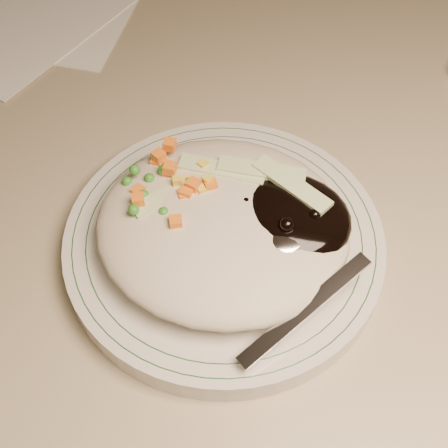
# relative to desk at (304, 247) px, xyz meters

# --- Properties ---
(desk) EXTENTS (1.40, 0.70, 0.74)m
(desk) POSITION_rel_desk_xyz_m (0.00, 0.00, 0.00)
(desk) COLOR gray
(desk) RESTS_ON ground
(plate) EXTENTS (0.25, 0.25, 0.02)m
(plate) POSITION_rel_desk_xyz_m (-0.06, -0.16, 0.21)
(plate) COLOR silver
(plate) RESTS_ON desk
(plate_rim) EXTENTS (0.24, 0.24, 0.00)m
(plate_rim) POSITION_rel_desk_xyz_m (-0.06, -0.16, 0.22)
(plate_rim) COLOR #144723
(plate_rim) RESTS_ON plate
(meal) EXTENTS (0.21, 0.19, 0.05)m
(meal) POSITION_rel_desk_xyz_m (-0.06, -0.16, 0.24)
(meal) COLOR #C0B79B
(meal) RESTS_ON plate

